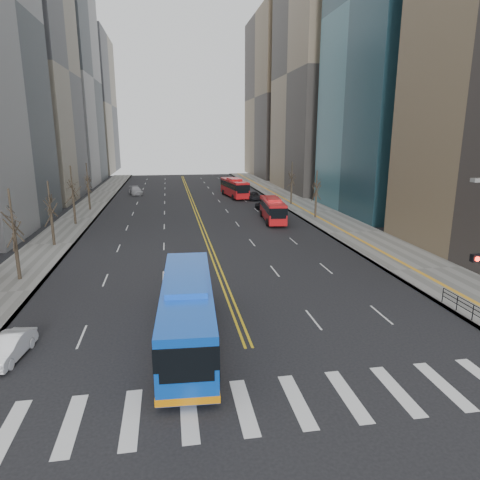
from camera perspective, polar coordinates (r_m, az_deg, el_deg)
name	(u,v)px	position (r m, az deg, el deg)	size (l,w,h in m)	color
ground	(271,404)	(19.93, 4.11, -20.93)	(220.00, 220.00, 0.00)	black
sidewalk_right	(314,211)	(65.54, 9.78, 3.79)	(7.00, 130.00, 0.15)	slate
sidewalk_left	(78,219)	(63.14, -20.82, 2.69)	(5.00, 130.00, 0.15)	slate
crosswalk	(271,404)	(19.93, 4.11, -20.92)	(26.70, 4.00, 0.01)	silver
centerline	(193,204)	(71.88, -6.26, 4.74)	(0.55, 100.00, 0.01)	gold
office_towers	(186,64)	(85.39, -7.22, 22.27)	(83.00, 134.00, 58.00)	gray
pedestrian_railing	(473,310)	(30.42, 28.66, -8.18)	(0.06, 6.06, 1.02)	black
street_trees	(141,192)	(50.93, -13.12, 6.22)	(35.20, 47.20, 7.60)	#32271F
blue_bus	(187,309)	(24.13, -7.03, -9.18)	(3.45, 12.99, 3.72)	blue
red_bus_near	(273,208)	(57.41, 4.38, 4.24)	(3.20, 10.00, 3.15)	red
red_bus_far	(234,187)	(79.79, -0.75, 7.13)	(3.87, 11.20, 3.49)	red
car_white	(9,348)	(25.79, -28.44, -12.51)	(1.33, 3.81, 1.26)	white
car_dark_mid	(266,206)	(65.46, 3.48, 4.52)	(1.68, 4.18, 1.42)	black
car_silver	(136,191)	(85.79, -13.75, 6.41)	(2.11, 5.18, 1.50)	#9C9BA1
car_dark_far	(254,196)	(76.73, 1.84, 5.90)	(2.25, 4.88, 1.36)	black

